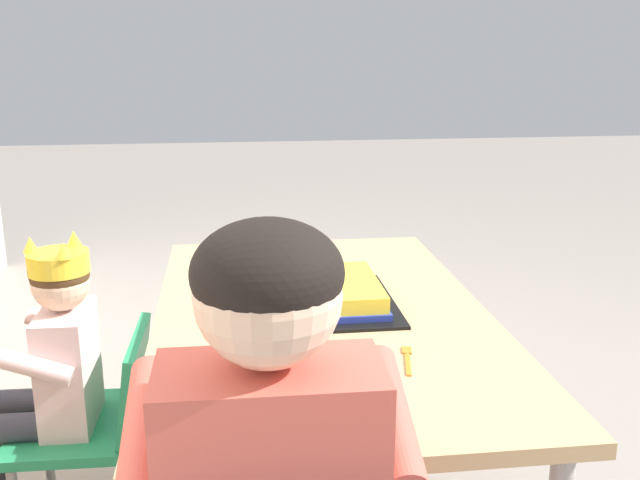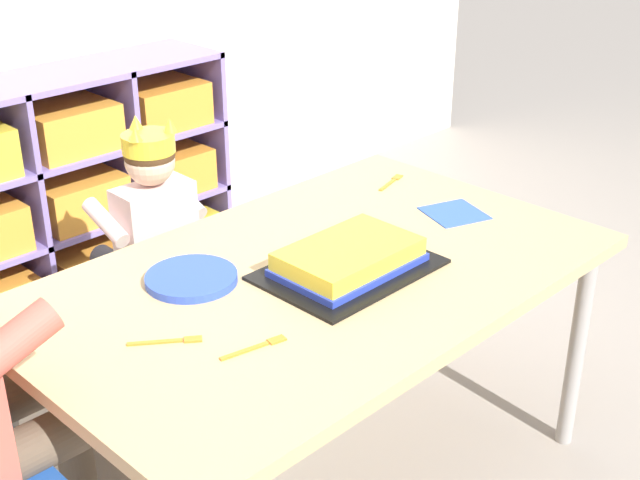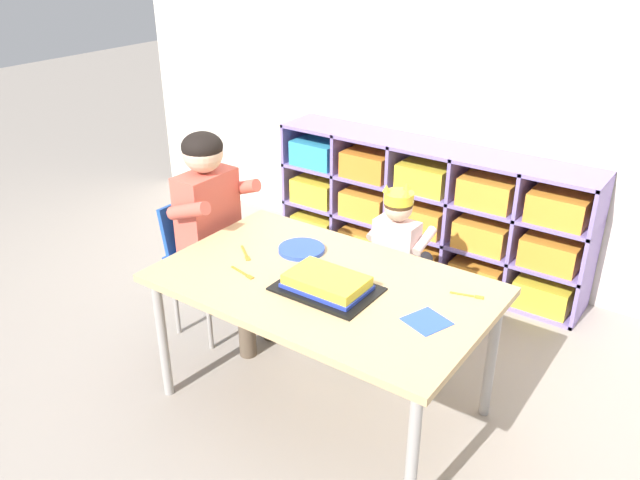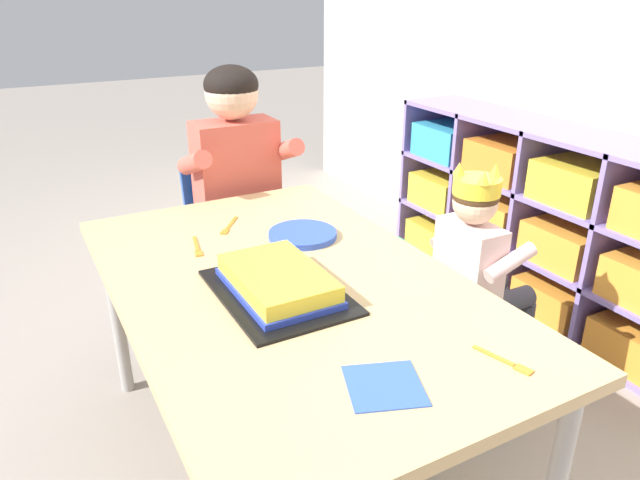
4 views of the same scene
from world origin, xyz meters
name	(u,v)px [view 4 (image 4 of 4)]	position (x,y,z in m)	size (l,w,h in m)	color
ground	(292,467)	(0.00, 0.00, 0.00)	(16.00, 16.00, 0.00)	gray
storage_cubby_shelf	(571,240)	(-0.22, 1.36, 0.37)	(1.91, 0.32, 0.79)	#7F6BB2
activity_table	(288,298)	(0.00, 0.00, 0.57)	(1.33, 0.81, 0.62)	tan
classroom_chair_blue	(449,313)	(-0.01, 0.56, 0.36)	(0.35, 0.33, 0.58)	#238451
child_with_crown	(479,262)	(-0.01, 0.66, 0.52)	(0.30, 0.31, 0.83)	beige
classroom_chair_adult_side	(235,223)	(-0.85, 0.17, 0.44)	(0.32, 0.38, 0.69)	#1E4CA8
adult_helper_seated	(242,179)	(-0.74, 0.17, 0.65)	(0.44, 0.41, 1.05)	#D15647
birthday_cake_on_tray	(278,284)	(0.05, -0.05, 0.65)	(0.39, 0.28, 0.06)	black
paper_plate_stack	(303,234)	(-0.23, 0.16, 0.63)	(0.20, 0.20, 0.02)	blue
paper_napkin_square	(384,386)	(0.47, -0.03, 0.62)	(0.14, 0.14, 0.00)	#3356B7
fork_beside_plate_stack	(229,227)	(-0.41, -0.01, 0.62)	(0.12, 0.10, 0.00)	orange
fork_at_table_front_edge	(506,362)	(0.53, 0.23, 0.62)	(0.13, 0.05, 0.00)	orange
fork_by_napkin	(197,247)	(-0.30, -0.14, 0.62)	(0.14, 0.04, 0.00)	orange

